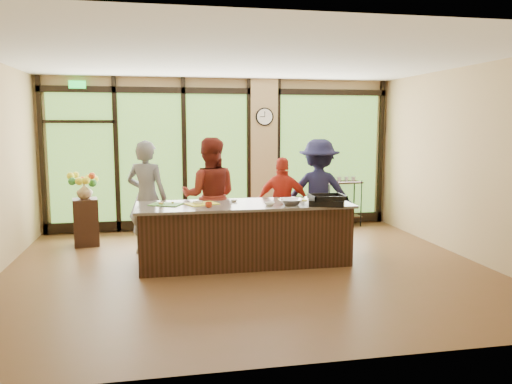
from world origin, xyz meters
name	(u,v)px	position (x,y,z in m)	size (l,w,h in m)	color
floor	(248,268)	(0.00, 0.00, 0.00)	(7.00, 7.00, 0.00)	brown
ceiling	(247,59)	(0.00, 0.00, 3.00)	(7.00, 7.00, 0.00)	silver
back_wall	(222,154)	(0.00, 3.00, 1.50)	(7.00, 7.00, 0.00)	tan
right_wall	(469,163)	(3.50, 0.00, 1.50)	(6.00, 6.00, 0.00)	tan
window_wall	(230,160)	(0.16, 2.95, 1.39)	(6.90, 0.12, 3.00)	tan
island_base	(244,235)	(0.00, 0.30, 0.44)	(3.10, 1.00, 0.88)	#321910
countertop	(244,205)	(0.00, 0.30, 0.90)	(3.20, 1.10, 0.04)	slate
wall_clock	(265,117)	(0.85, 2.87, 2.25)	(0.36, 0.04, 0.36)	black
cook_left	(147,198)	(-1.45, 1.16, 0.93)	(0.67, 0.44, 1.85)	slate
cook_midleft	(210,196)	(-0.45, 0.99, 0.95)	(0.92, 0.72, 1.89)	maroon
cook_midright	(283,203)	(0.80, 1.12, 0.78)	(0.91, 0.38, 1.55)	red
cook_right	(319,193)	(1.45, 1.17, 0.93)	(1.20, 0.69, 1.85)	#191937
roasting_pan	(327,202)	(1.16, -0.10, 0.96)	(0.49, 0.38, 0.09)	black
mixing_bowl	(291,202)	(0.66, 0.06, 0.96)	(0.35, 0.35, 0.09)	silver
cutting_board_left	(166,204)	(-1.16, 0.40, 0.93)	(0.44, 0.33, 0.01)	#4C8F34
cutting_board_center	(202,204)	(-0.63, 0.35, 0.93)	(0.44, 0.33, 0.01)	yellow
cutting_board_right	(292,200)	(0.80, 0.50, 0.93)	(0.40, 0.30, 0.01)	yellow
prep_bowl_near	(198,203)	(-0.69, 0.32, 0.94)	(0.15, 0.15, 0.05)	white
prep_bowl_mid	(270,204)	(0.34, 0.05, 0.94)	(0.15, 0.15, 0.05)	white
prep_bowl_far	(234,201)	(-0.13, 0.50, 0.93)	(0.12, 0.12, 0.03)	white
red_ramekin	(209,205)	(-0.56, 0.03, 0.96)	(0.10, 0.10, 0.08)	#BA3012
flower_stand	(86,222)	(-2.52, 1.94, 0.41)	(0.41, 0.41, 0.82)	#321910
flower_vase	(84,191)	(-2.52, 1.94, 0.96)	(0.27, 0.27, 0.28)	#957951
bar_cart	(342,196)	(2.48, 2.75, 0.61)	(0.78, 0.49, 1.02)	#321910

